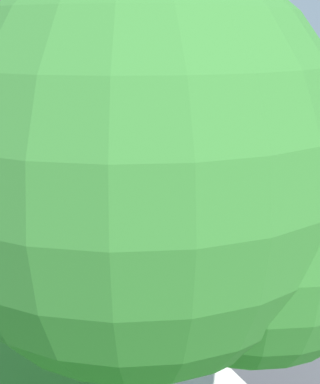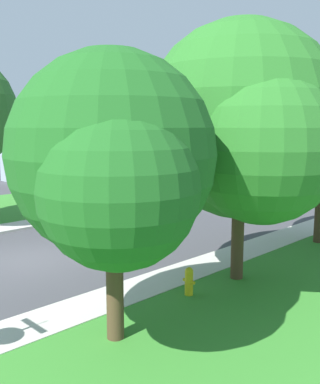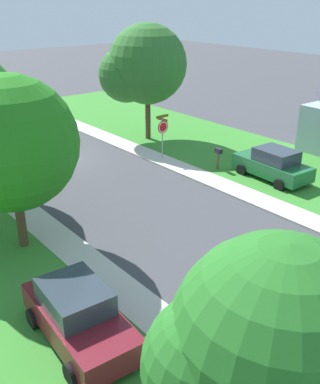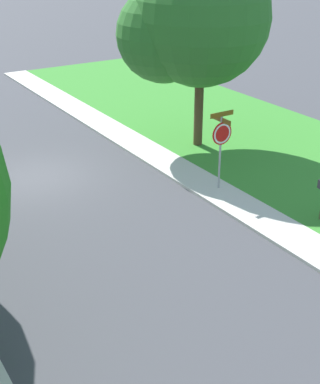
{
  "view_description": "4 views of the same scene",
  "coord_description": "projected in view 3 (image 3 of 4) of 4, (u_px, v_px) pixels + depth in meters",
  "views": [
    {
      "loc": [
        -9.39,
        -5.09,
        6.71
      ],
      "look_at": [
        -1.57,
        9.91,
        1.4
      ],
      "focal_mm": 47.02,
      "sensor_mm": 36.0,
      "label": 1
    },
    {
      "loc": [
        13.11,
        -6.73,
        4.48
      ],
      "look_at": [
        -1.07,
        7.36,
        1.4
      ],
      "focal_mm": 40.49,
      "sensor_mm": 36.0,
      "label": 2
    },
    {
      "loc": [
        11.58,
        24.2,
        9.16
      ],
      "look_at": [
        0.39,
        10.56,
        1.4
      ],
      "focal_mm": 41.68,
      "sensor_mm": 36.0,
      "label": 3
    },
    {
      "loc": [
        5.87,
        17.67,
        8.0
      ],
      "look_at": [
        -1.55,
        5.9,
        1.4
      ],
      "focal_mm": 51.58,
      "sensor_mm": 36.0,
      "label": 4
    }
  ],
  "objects": [
    {
      "name": "ground_plane",
      "position": [
        57.0,
        158.0,
        27.54
      ],
      "size": [
        120.0,
        120.0,
        0.0
      ],
      "primitive_type": "plane",
      "color": "#424247"
    },
    {
      "name": "sidewalk_east",
      "position": [
        94.0,
        268.0,
        16.3
      ],
      "size": [
        1.4,
        56.0,
        0.1
      ],
      "primitive_type": "cube",
      "color": "beige",
      "rests_on": "ground"
    },
    {
      "name": "sidewalk_west",
      "position": [
        259.0,
        200.0,
        21.75
      ],
      "size": [
        1.4,
        56.0,
        0.1
      ],
      "primitive_type": "cube",
      "color": "beige",
      "rests_on": "ground"
    },
    {
      "name": "lawn_west",
      "position": [
        314.0,
        177.0,
        24.49
      ],
      "size": [
        8.0,
        56.0,
        0.08
      ],
      "primitive_type": "cube",
      "color": "#38842D",
      "rests_on": "ground"
    },
    {
      "name": "stop_sign_far_corner",
      "position": [
        163.0,
        130.0,
        26.53
      ],
      "size": [
        0.92,
        0.92,
        2.77
      ],
      "color": "#9E9EA3",
      "rests_on": "ground"
    },
    {
      "name": "car_green_driveway_right",
      "position": [
        273.0,
        164.0,
        23.96
      ],
      "size": [
        2.25,
        4.41,
        1.76
      ],
      "color": "#1E6033",
      "rests_on": "ground"
    },
    {
      "name": "car_maroon_near_corner",
      "position": [
        78.0,
        315.0,
        12.63
      ],
      "size": [
        2.26,
        4.41,
        1.76
      ],
      "color": "maroon",
      "rests_on": "ground"
    },
    {
      "name": "tree_corner_large",
      "position": [
        261.0,
        348.0,
        7.5
      ],
      "size": [
        4.01,
        3.73,
        5.74
      ],
      "color": "#4C3823",
      "rests_on": "ground"
    },
    {
      "name": "tree_sidewalk_near",
      "position": [
        1.0,
        148.0,
        16.1
      ],
      "size": [
        5.4,
        5.02,
        6.81
      ],
      "color": "#4C3823",
      "rests_on": "ground"
    },
    {
      "name": "tree_sidewalk_mid",
      "position": [
        142.0,
        67.0,
        29.13
      ],
      "size": [
        5.58,
        5.19,
        7.71
      ],
      "color": "#4C3823",
      "rests_on": "ground"
    },
    {
      "name": "mailbox",
      "position": [
        218.0,
        154.0,
        25.2
      ],
      "size": [
        0.32,
        0.52,
        1.31
      ],
      "color": "brown",
      "rests_on": "ground"
    }
  ]
}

